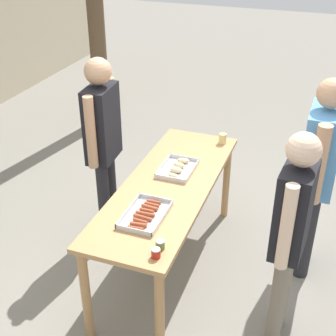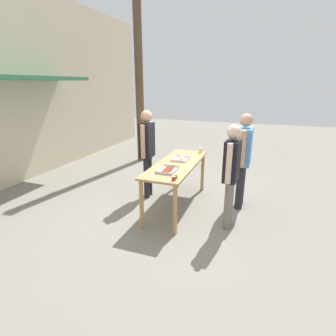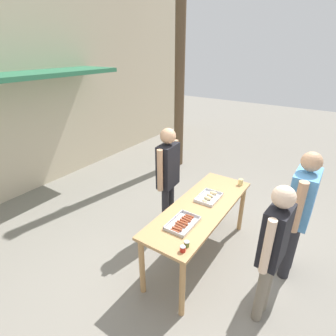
% 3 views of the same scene
% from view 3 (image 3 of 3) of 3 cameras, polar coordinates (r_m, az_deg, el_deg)
% --- Properties ---
extents(ground_plane, '(24.00, 24.00, 0.00)m').
position_cam_3_polar(ground_plane, '(4.19, 6.52, -18.33)').
color(ground_plane, gray).
extents(building_facade_back, '(12.00, 1.11, 4.50)m').
position_cam_3_polar(building_facade_back, '(6.00, -29.67, 16.15)').
color(building_facade_back, beige).
rests_on(building_facade_back, ground).
extents(serving_table, '(2.04, 0.70, 0.88)m').
position_cam_3_polar(serving_table, '(3.71, 7.10, -9.73)').
color(serving_table, tan).
rests_on(serving_table, ground).
extents(food_tray_sausages, '(0.44, 0.29, 0.04)m').
position_cam_3_polar(food_tray_sausages, '(3.27, 3.18, -11.98)').
color(food_tray_sausages, silver).
rests_on(food_tray_sausages, serving_table).
extents(food_tray_buns, '(0.39, 0.28, 0.06)m').
position_cam_3_polar(food_tray_buns, '(3.81, 8.91, -6.30)').
color(food_tray_buns, silver).
rests_on(food_tray_buns, serving_table).
extents(condiment_jar_mustard, '(0.06, 0.06, 0.07)m').
position_cam_3_polar(condiment_jar_mustard, '(2.91, 3.23, -17.17)').
color(condiment_jar_mustard, '#B22319').
rests_on(condiment_jar_mustard, serving_table).
extents(condiment_jar_ketchup, '(0.06, 0.06, 0.07)m').
position_cam_3_polar(condiment_jar_ketchup, '(2.97, 4.08, -16.16)').
color(condiment_jar_ketchup, '#567A38').
rests_on(condiment_jar_ketchup, serving_table).
extents(beer_cup, '(0.07, 0.07, 0.10)m').
position_cam_3_polar(beer_cup, '(4.26, 15.54, -2.98)').
color(beer_cup, '#DBC67A').
rests_on(beer_cup, serving_table).
extents(person_server_behind_table, '(0.56, 0.24, 1.80)m').
position_cam_3_polar(person_server_behind_table, '(4.04, -0.00, -1.00)').
color(person_server_behind_table, '#232328').
rests_on(person_server_behind_table, ground).
extents(person_customer_holding_hotdog, '(0.54, 0.24, 1.71)m').
position_cam_3_polar(person_customer_holding_hotdog, '(2.98, 21.96, -15.18)').
color(person_customer_holding_hotdog, '#756B5B').
rests_on(person_customer_holding_hotdog, ground).
extents(person_customer_with_cup, '(0.69, 0.27, 1.79)m').
position_cam_3_polar(person_customer_with_cup, '(3.66, 26.82, -7.61)').
color(person_customer_with_cup, '#232328').
rests_on(person_customer_with_cup, ground).
extents(utility_pole, '(1.10, 0.23, 5.90)m').
position_cam_3_polar(utility_pole, '(6.44, 2.71, 26.46)').
color(utility_pole, brown).
rests_on(utility_pole, ground).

